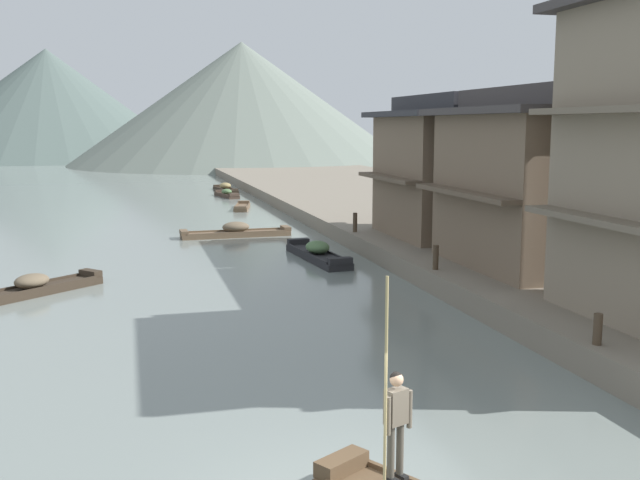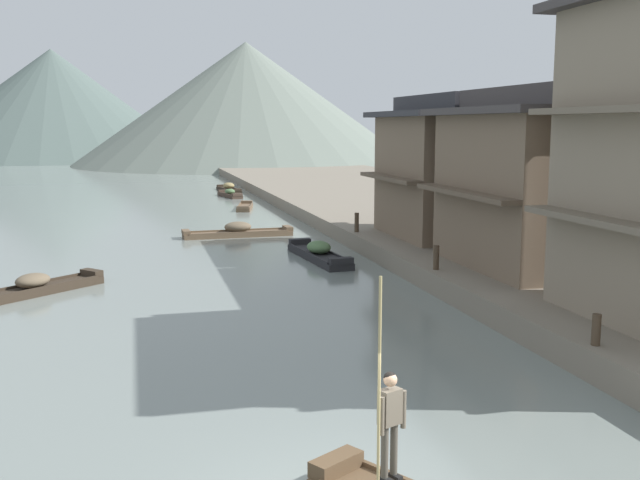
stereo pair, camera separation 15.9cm
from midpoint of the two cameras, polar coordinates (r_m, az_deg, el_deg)
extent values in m
cube|color=slate|center=(44.24, 10.85, 1.87)|extent=(18.00, 110.00, 0.74)
cube|color=brown|center=(12.00, 1.65, -16.78)|extent=(0.95, 0.77, 0.25)
cube|color=black|center=(11.35, 6.21, -17.55)|extent=(0.18, 0.24, 0.05)
cylinder|color=#4C473D|center=(11.20, 6.10, -15.58)|extent=(0.11, 0.11, 0.78)
cube|color=black|center=(11.24, 5.51, -17.82)|extent=(0.18, 0.24, 0.05)
cylinder|color=#4C473D|center=(11.09, 5.40, -15.83)|extent=(0.11, 0.11, 0.78)
cube|color=#665B4C|center=(10.89, 5.81, -12.59)|extent=(0.37, 0.31, 0.52)
cylinder|color=#665B4C|center=(11.01, 6.84, -12.76)|extent=(0.08, 0.08, 0.56)
cylinder|color=#665B4C|center=(10.74, 5.18, -13.29)|extent=(0.08, 0.08, 0.56)
sphere|color=tan|center=(10.75, 5.84, -10.61)|extent=(0.20, 0.20, 0.20)
sphere|color=black|center=(10.75, 5.81, -10.49)|extent=(0.18, 0.18, 0.18)
cylinder|color=tan|center=(10.48, 5.01, -10.84)|extent=(0.04, 0.04, 3.00)
cube|color=brown|center=(37.87, -6.19, 0.44)|extent=(5.54, 1.31, 0.23)
cube|color=brown|center=(37.47, -10.11, 0.59)|extent=(0.40, 0.99, 0.20)
cube|color=brown|center=(38.38, -2.37, 0.92)|extent=(0.40, 0.99, 0.20)
cube|color=brown|center=(37.36, -6.05, 0.56)|extent=(5.00, 0.29, 0.08)
cube|color=brown|center=(38.33, -6.33, 0.77)|extent=(5.00, 0.29, 0.08)
ellipsoid|color=brown|center=(37.81, -6.20, 1.01)|extent=(1.40, 1.03, 0.54)
cube|color=#232326|center=(31.15, 0.06, -1.28)|extent=(1.57, 5.52, 0.27)
cube|color=#232326|center=(33.51, -1.42, -0.11)|extent=(0.99, 0.45, 0.25)
cube|color=#232326|center=(28.73, 1.78, -1.61)|extent=(0.99, 0.45, 0.25)
cube|color=#232326|center=(30.96, -0.80, -1.01)|extent=(0.55, 4.93, 0.08)
cube|color=#232326|center=(31.28, 0.90, -0.90)|extent=(0.55, 4.93, 0.08)
ellipsoid|color=#4C6B42|center=(31.08, 0.06, -0.55)|extent=(1.08, 1.42, 0.53)
cube|color=#33281E|center=(64.36, -6.94, 3.84)|extent=(1.62, 5.07, 0.19)
cube|color=#33281E|center=(66.61, -7.42, 4.16)|extent=(0.99, 0.47, 0.17)
cube|color=#33281E|center=(62.09, -6.42, 3.84)|extent=(0.99, 0.47, 0.17)
cube|color=#33281E|center=(64.24, -7.36, 3.95)|extent=(0.60, 4.46, 0.08)
cube|color=#33281E|center=(64.47, -6.52, 3.98)|extent=(0.60, 4.46, 0.08)
ellipsoid|color=olive|center=(64.33, -6.94, 4.16)|extent=(1.10, 1.43, 0.52)
cube|color=brown|center=(50.26, -5.69, 2.49)|extent=(1.68, 3.90, 0.20)
cube|color=brown|center=(51.97, -5.56, 2.92)|extent=(0.85, 0.52, 0.18)
cube|color=brown|center=(48.50, -5.83, 2.49)|extent=(0.85, 0.52, 0.18)
cube|color=brown|center=(50.27, -6.15, 2.65)|extent=(0.79, 3.24, 0.08)
cube|color=brown|center=(50.22, -5.23, 2.66)|extent=(0.79, 3.24, 0.08)
cube|color=#33281E|center=(26.54, -20.95, -3.67)|extent=(4.44, 4.07, 0.24)
cube|color=#33281E|center=(27.88, -16.95, -2.41)|extent=(0.84, 0.89, 0.22)
cube|color=#33281E|center=(26.87, -21.50, -3.21)|extent=(3.48, 3.08, 0.08)
cube|color=#33281E|center=(26.16, -20.42, -3.46)|extent=(3.48, 3.08, 0.08)
ellipsoid|color=brown|center=(26.47, -20.99, -2.92)|extent=(1.48, 1.45, 0.48)
cube|color=#423328|center=(58.90, -6.84, 3.40)|extent=(1.57, 3.97, 0.22)
cube|color=#423328|center=(60.58, -7.37, 3.74)|extent=(0.83, 0.50, 0.20)
cube|color=#423328|center=(57.19, -6.29, 3.46)|extent=(0.83, 0.50, 0.20)
cube|color=#423328|center=(58.77, -7.21, 3.53)|extent=(0.71, 3.33, 0.08)
cube|color=#423328|center=(59.01, -6.49, 3.57)|extent=(0.71, 3.33, 0.08)
ellipsoid|color=#4C6B42|center=(58.87, -6.85, 3.72)|extent=(0.96, 1.21, 0.42)
cube|color=#6E6151|center=(18.44, 21.72, 1.17)|extent=(0.70, 6.75, 0.16)
cube|color=#6E6151|center=(18.31, 22.19, 9.26)|extent=(0.70, 6.75, 0.16)
cube|color=#75604C|center=(26.86, 17.32, 3.60)|extent=(5.72, 6.63, 5.20)
cube|color=brown|center=(25.34, 11.10, 3.54)|extent=(0.70, 6.63, 0.16)
cube|color=#3D3838|center=(26.77, 17.59, 9.40)|extent=(6.62, 7.53, 0.24)
cube|color=#3D3838|center=(26.78, 17.64, 10.41)|extent=(3.43, 7.53, 0.70)
cube|color=#75604C|center=(33.32, 10.28, 4.79)|extent=(5.22, 6.11, 5.20)
cube|color=brown|center=(32.22, 5.46, 4.76)|extent=(0.70, 6.11, 0.16)
cube|color=#2D2D33|center=(33.25, 10.41, 9.47)|extent=(6.12, 7.01, 0.24)
cube|color=#2D2D33|center=(33.26, 10.43, 10.28)|extent=(3.13, 7.01, 0.70)
cylinder|color=#473828|center=(17.74, 20.65, -6.45)|extent=(0.20, 0.20, 0.71)
cylinder|color=#473828|center=(25.48, 9.07, -1.33)|extent=(0.20, 0.20, 0.84)
cylinder|color=#473828|center=(34.07, 2.96, 1.36)|extent=(0.20, 0.20, 0.88)
cone|color=#4C5B56|center=(134.10, -19.74, 9.77)|extent=(48.26, 48.26, 18.10)
cone|color=slate|center=(109.22, -5.61, 10.37)|extent=(49.32, 49.32, 17.31)
camera|label=1|loc=(0.08, -89.80, 0.03)|focal=41.75mm
camera|label=2|loc=(0.08, 90.20, -0.03)|focal=41.75mm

